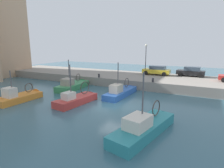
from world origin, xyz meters
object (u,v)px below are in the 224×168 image
at_px(fishing_boat_blue, 122,94).
at_px(fishing_boat_red, 79,102).
at_px(fishing_boat_green, 74,88).
at_px(fishing_boat_orange, 22,99).
at_px(parked_car_black, 191,71).
at_px(mooring_bollard_mid, 99,76).
at_px(quay_streetlamp, 146,54).
at_px(mooring_bollard_south, 153,80).
at_px(parked_car_yellow, 157,70).
at_px(fishing_boat_teal, 146,131).

xyz_separation_m(fishing_boat_blue, fishing_boat_red, (-4.67, 2.82, -0.03)).
bearing_deg(fishing_boat_green, fishing_boat_orange, 167.30).
xyz_separation_m(parked_car_black, mooring_bollard_mid, (-7.24, 12.00, -0.47)).
bearing_deg(fishing_boat_red, mooring_bollard_mid, 16.26).
bearing_deg(quay_streetlamp, fishing_boat_orange, 150.65).
bearing_deg(mooring_bollard_south, parked_car_yellow, 9.16).
xyz_separation_m(fishing_boat_blue, fishing_boat_orange, (-6.65, 8.84, -0.01)).
relative_size(fishing_boat_blue, parked_car_yellow, 1.58).
height_order(mooring_bollard_south, quay_streetlamp, quay_streetlamp).
distance_m(fishing_boat_green, parked_car_black, 17.66).
bearing_deg(parked_car_black, mooring_bollard_south, 151.06).
bearing_deg(quay_streetlamp, mooring_bollard_south, -154.51).
relative_size(fishing_boat_blue, mooring_bollard_mid, 12.26).
relative_size(fishing_boat_teal, parked_car_yellow, 1.66).
xyz_separation_m(fishing_boat_green, mooring_bollard_south, (3.29, -10.06, 1.36)).
bearing_deg(mooring_bollard_south, fishing_boat_teal, -167.77).
bearing_deg(parked_car_yellow, quay_streetlamp, 111.39).
bearing_deg(mooring_bollard_mid, fishing_boat_green, 147.98).
xyz_separation_m(fishing_boat_orange, quay_streetlamp, (15.87, -8.92, 4.34)).
xyz_separation_m(fishing_boat_orange, mooring_bollard_south, (10.22, -11.62, 1.36)).
xyz_separation_m(mooring_bollard_mid, quay_streetlamp, (5.65, -5.31, 2.98)).
xyz_separation_m(fishing_boat_teal, fishing_boat_red, (3.38, 8.12, -0.03)).
xyz_separation_m(fishing_boat_orange, parked_car_yellow, (16.52, -10.60, 1.83)).
height_order(fishing_boat_green, parked_car_black, fishing_boat_green).
height_order(fishing_boat_orange, parked_car_black, fishing_boat_orange).
height_order(parked_car_black, mooring_bollard_south, parked_car_black).
height_order(parked_car_black, quay_streetlamp, quay_streetlamp).
relative_size(fishing_boat_green, mooring_bollard_south, 11.84).
height_order(fishing_boat_red, quay_streetlamp, quay_streetlamp).
distance_m(fishing_boat_teal, parked_car_yellow, 18.37).
bearing_deg(parked_car_black, fishing_boat_blue, 147.92).
bearing_deg(parked_car_yellow, fishing_boat_green, 136.71).
bearing_deg(fishing_boat_orange, parked_car_black, -41.82).
bearing_deg(fishing_boat_red, parked_car_black, -31.80).
relative_size(fishing_boat_orange, parked_car_yellow, 1.30).
bearing_deg(fishing_boat_green, fishing_boat_blue, -92.24).
distance_m(fishing_boat_teal, fishing_boat_red, 8.79).
relative_size(fishing_boat_blue, parked_car_black, 1.66).
relative_size(fishing_boat_green, mooring_bollard_mid, 11.84).
distance_m(fishing_boat_green, mooring_bollard_mid, 4.11).
relative_size(mooring_bollard_south, mooring_bollard_mid, 1.00).
bearing_deg(parked_car_yellow, mooring_bollard_south, -170.84).
bearing_deg(fishing_boat_red, fishing_boat_orange, 108.15).
bearing_deg(fishing_boat_red, fishing_boat_green, 41.97).
bearing_deg(fishing_boat_orange, mooring_bollard_mid, -19.49).
bearing_deg(mooring_bollard_south, fishing_boat_green, 108.10).
bearing_deg(parked_car_black, fishing_boat_teal, 175.51).
relative_size(fishing_boat_orange, quay_streetlamp, 1.15).
distance_m(fishing_boat_blue, parked_car_black, 12.89).
bearing_deg(mooring_bollard_mid, fishing_boat_red, -163.74).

